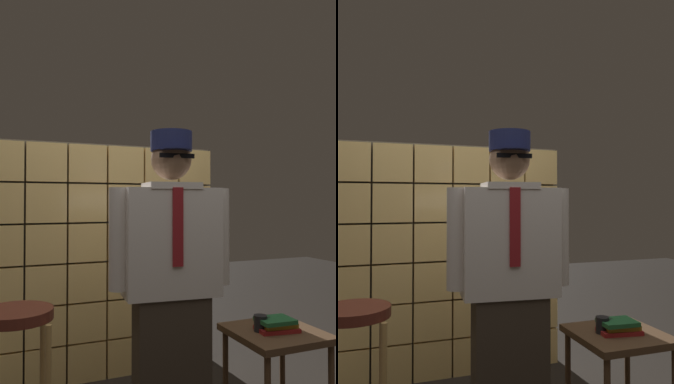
% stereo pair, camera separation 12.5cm
% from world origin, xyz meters
% --- Properties ---
extents(glass_block_wall, '(1.79, 0.10, 1.79)m').
position_xyz_m(glass_block_wall, '(0.00, 1.35, 0.87)').
color(glass_block_wall, '#F2C672').
rests_on(glass_block_wall, ground).
extents(standing_person, '(0.68, 0.31, 1.70)m').
position_xyz_m(standing_person, '(0.11, 0.32, 0.89)').
color(standing_person, '#382D23').
rests_on(standing_person, ground).
extents(bar_stool, '(0.34, 0.34, 0.83)m').
position_xyz_m(bar_stool, '(-0.67, 0.31, 0.62)').
color(bar_stool, '#592319').
rests_on(bar_stool, ground).
extents(side_table, '(0.52, 0.52, 0.55)m').
position_xyz_m(side_table, '(0.80, 0.34, 0.47)').
color(side_table, '#513823').
rests_on(side_table, ground).
extents(book_stack, '(0.26, 0.18, 0.08)m').
position_xyz_m(book_stack, '(0.80, 0.32, 0.59)').
color(book_stack, maroon).
rests_on(book_stack, side_table).
extents(coffee_mug, '(0.13, 0.08, 0.09)m').
position_xyz_m(coffee_mug, '(0.71, 0.35, 0.60)').
color(coffee_mug, black).
rests_on(coffee_mug, side_table).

